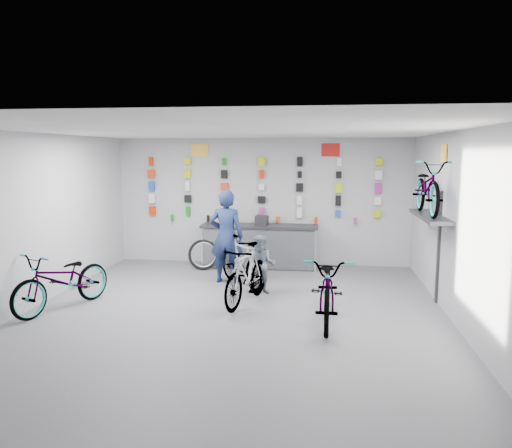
# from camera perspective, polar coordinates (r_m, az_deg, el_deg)

# --- Properties ---
(floor) EXTENTS (8.00, 8.00, 0.00)m
(floor) POSITION_cam_1_polar(r_m,az_deg,el_deg) (8.35, -2.66, -10.40)
(floor) COLOR #515156
(floor) RESTS_ON ground
(ceiling) EXTENTS (8.00, 8.00, 0.00)m
(ceiling) POSITION_cam_1_polar(r_m,az_deg,el_deg) (7.92, -2.80, 10.63)
(ceiling) COLOR white
(ceiling) RESTS_ON wall_back
(wall_back) EXTENTS (7.00, 0.00, 7.00)m
(wall_back) POSITION_cam_1_polar(r_m,az_deg,el_deg) (11.93, 0.68, 2.59)
(wall_back) COLOR #B6B7B9
(wall_back) RESTS_ON floor
(wall_front) EXTENTS (7.00, 0.00, 7.00)m
(wall_front) POSITION_cam_1_polar(r_m,az_deg,el_deg) (4.21, -12.52, -7.98)
(wall_front) COLOR #B6B7B9
(wall_front) RESTS_ON floor
(wall_left) EXTENTS (0.00, 8.00, 8.00)m
(wall_left) POSITION_cam_1_polar(r_m,az_deg,el_deg) (9.28, -24.52, 0.26)
(wall_left) COLOR #B6B7B9
(wall_left) RESTS_ON floor
(wall_right) EXTENTS (0.00, 8.00, 8.00)m
(wall_right) POSITION_cam_1_polar(r_m,az_deg,el_deg) (8.15, 22.28, -0.61)
(wall_right) COLOR #B6B7B9
(wall_right) RESTS_ON floor
(counter) EXTENTS (2.70, 0.66, 1.00)m
(counter) POSITION_cam_1_polar(r_m,az_deg,el_deg) (11.62, 0.40, -2.61)
(counter) COLOR black
(counter) RESTS_ON floor
(merch_wall) EXTENTS (5.57, 0.08, 1.57)m
(merch_wall) POSITION_cam_1_polar(r_m,az_deg,el_deg) (11.84, 0.49, 3.93)
(merch_wall) COLOR red
(merch_wall) RESTS_ON wall_back
(wall_bracket) EXTENTS (0.39, 1.90, 2.00)m
(wall_bracket) POSITION_cam_1_polar(r_m,az_deg,el_deg) (9.27, 19.37, 0.30)
(wall_bracket) COLOR #333338
(wall_bracket) RESTS_ON wall_right
(sign_left) EXTENTS (0.42, 0.02, 0.30)m
(sign_left) POSITION_cam_1_polar(r_m,az_deg,el_deg) (12.13, -6.46, 8.40)
(sign_left) COLOR yellow
(sign_left) RESTS_ON wall_back
(sign_right) EXTENTS (0.42, 0.02, 0.30)m
(sign_right) POSITION_cam_1_polar(r_m,az_deg,el_deg) (11.77, 8.51, 8.37)
(sign_right) COLOR red
(sign_right) RESTS_ON wall_back
(sign_side) EXTENTS (0.02, 0.40, 0.30)m
(sign_side) POSITION_cam_1_polar(r_m,az_deg,el_deg) (9.23, 20.65, 7.60)
(sign_side) COLOR yellow
(sign_side) RESTS_ON wall_right
(bike_left) EXTENTS (1.38, 2.08, 1.03)m
(bike_left) POSITION_cam_1_polar(r_m,az_deg,el_deg) (9.12, -21.22, -5.98)
(bike_left) COLOR gray
(bike_left) RESTS_ON floor
(bike_center) EXTENTS (0.96, 1.84, 1.06)m
(bike_center) POSITION_cam_1_polar(r_m,az_deg,el_deg) (8.82, -1.07, -5.78)
(bike_center) COLOR gray
(bike_center) RESTS_ON floor
(bike_right) EXTENTS (0.77, 2.12, 1.11)m
(bike_right) POSITION_cam_1_polar(r_m,az_deg,el_deg) (8.00, 8.28, -7.18)
(bike_right) COLOR gray
(bike_right) RESTS_ON floor
(bike_service) EXTENTS (1.41, 1.64, 1.02)m
(bike_service) POSITION_cam_1_polar(r_m,az_deg,el_deg) (9.98, -1.71, -4.27)
(bike_service) COLOR gray
(bike_service) RESTS_ON floor
(bike_wall) EXTENTS (0.63, 1.80, 0.95)m
(bike_wall) POSITION_cam_1_polar(r_m,az_deg,el_deg) (9.20, 19.07, 3.95)
(bike_wall) COLOR gray
(bike_wall) RESTS_ON wall_bracket
(clerk) EXTENTS (0.72, 0.48, 1.92)m
(clerk) POSITION_cam_1_polar(r_m,az_deg,el_deg) (10.21, -3.40, -1.42)
(clerk) COLOR #17234A
(clerk) RESTS_ON floor
(customer) EXTENTS (0.56, 0.45, 1.12)m
(customer) POSITION_cam_1_polar(r_m,az_deg,el_deg) (9.45, 0.62, -4.65)
(customer) COLOR slate
(customer) RESTS_ON floor
(spare_wheel) EXTENTS (0.73, 0.32, 0.70)m
(spare_wheel) POSITION_cam_1_polar(r_m,az_deg,el_deg) (11.51, -6.03, -3.49)
(spare_wheel) COLOR black
(spare_wheel) RESTS_ON floor
(register) EXTENTS (0.31, 0.32, 0.22)m
(register) POSITION_cam_1_polar(r_m,az_deg,el_deg) (11.53, 0.67, 0.44)
(register) COLOR black
(register) RESTS_ON counter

